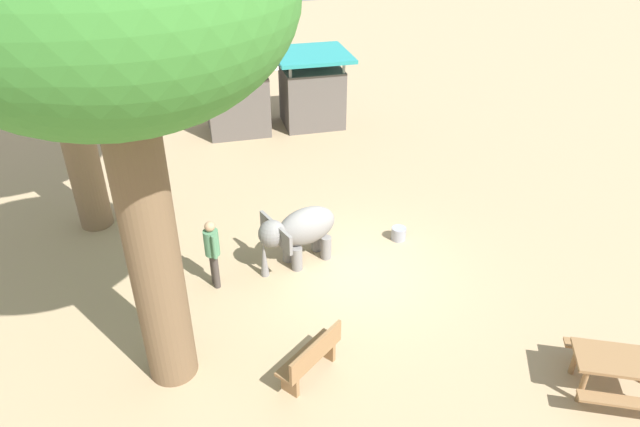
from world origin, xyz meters
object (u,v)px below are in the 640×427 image
wooden_bench (311,356)px  picnic_table_near (619,367)px  shade_tree_main (107,10)px  market_stall_teal (312,93)px  elephant (299,231)px  person_handler (212,249)px  market_stall_white (237,99)px  feed_bucket (399,233)px

wooden_bench → picnic_table_near: (4.98, -1.61, 0.12)m
shade_tree_main → picnic_table_near: shade_tree_main is taller
market_stall_teal → shade_tree_main: bearing=-115.5°
elephant → wooden_bench: size_ratio=1.45×
person_handler → picnic_table_near: (6.41, -4.66, -0.36)m
elephant → market_stall_white: (-0.40, 8.04, 0.28)m
person_handler → picnic_table_near: size_ratio=0.82×
person_handler → shade_tree_main: (-0.96, -2.31, 5.36)m
market_stall_white → picnic_table_near: bearing=-69.7°
shade_tree_main → wooden_bench: bearing=-17.3°
market_stall_white → shade_tree_main: bearing=-103.2°
person_handler → picnic_table_near: bearing=-47.9°
elephant → picnic_table_near: elephant is taller
wooden_bench → feed_bucket: size_ratio=3.73×
picnic_table_near → market_stall_teal: bearing=-55.6°
picnic_table_near → shade_tree_main: bearing=6.9°
wooden_bench → market_stall_white: 11.49m
market_stall_teal → elephant: bearing=-105.3°
person_handler → feed_bucket: bearing=-2.8°
person_handler → market_stall_white: 8.57m
shade_tree_main → feed_bucket: 8.77m
wooden_bench → market_stall_teal: 11.81m
picnic_table_near → market_stall_white: (-4.85, 13.09, 0.55)m
person_handler → market_stall_teal: size_ratio=0.64×
picnic_table_near → elephant: bearing=-24.0°
person_handler → feed_bucket: person_handler is taller
market_stall_white → elephant: bearing=-87.1°
person_handler → wooden_bench: 3.40m
person_handler → market_stall_white: market_stall_white is taller
market_stall_white → market_stall_teal: bearing=0.0°
picnic_table_near → feed_bucket: picnic_table_near is taller
wooden_bench → market_stall_teal: (2.73, 11.47, 0.67)m
elephant → feed_bucket: (2.55, 0.33, -0.70)m
elephant → person_handler: 1.99m
person_handler → picnic_table_near: 7.93m
wooden_bench → market_stall_white: market_stall_white is taller
elephant → wooden_bench: 3.49m
shade_tree_main → market_stall_white: (2.52, 10.73, -5.17)m
person_handler → market_stall_white: size_ratio=0.64×
person_handler → market_stall_white: (1.55, 8.42, 0.19)m
shade_tree_main → wooden_bench: (2.39, -0.74, -5.84)m
elephant → feed_bucket: elephant is taller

